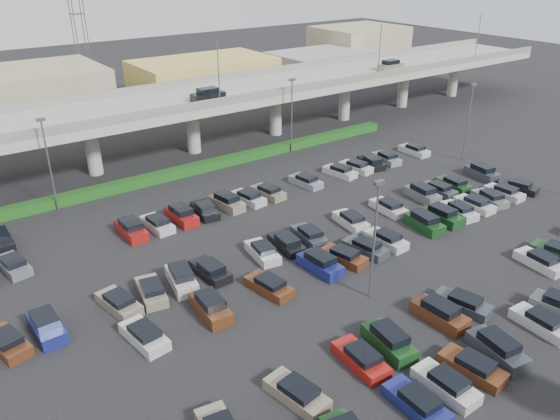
# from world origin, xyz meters

# --- Properties ---
(ground) EXTENTS (280.00, 280.00, 0.00)m
(ground) POSITION_xyz_m (0.00, 0.00, 0.00)
(ground) COLOR black
(overpass) EXTENTS (150.00, 13.00, 15.80)m
(overpass) POSITION_xyz_m (-0.21, 31.96, 6.97)
(overpass) COLOR gray
(overpass) RESTS_ON ground
(hedge) EXTENTS (66.00, 1.60, 1.10)m
(hedge) POSITION_xyz_m (0.00, 25.00, 0.55)
(hedge) COLOR #103810
(hedge) RESTS_ON ground
(parked_cars) EXTENTS (63.13, 41.56, 1.67)m
(parked_cars) POSITION_xyz_m (-0.48, -3.53, 0.61)
(parked_cars) COLOR black
(parked_cars) RESTS_ON ground
(light_poles) EXTENTS (66.90, 48.38, 10.30)m
(light_poles) POSITION_xyz_m (-4.13, 2.00, 6.24)
(light_poles) COLOR #525257
(light_poles) RESTS_ON ground
(distant_buildings) EXTENTS (138.00, 24.00, 9.00)m
(distant_buildings) POSITION_xyz_m (12.38, 61.81, 3.74)
(distant_buildings) COLOR gray
(distant_buildings) RESTS_ON ground
(comm_tower) EXTENTS (2.40, 2.40, 30.00)m
(comm_tower) POSITION_xyz_m (4.00, 74.00, 15.61)
(comm_tower) COLOR #525257
(comm_tower) RESTS_ON ground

